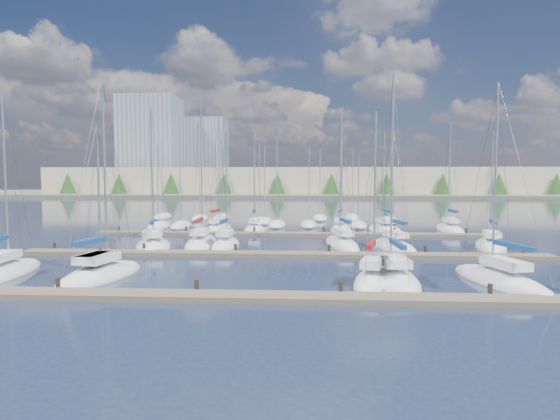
# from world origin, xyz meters

# --- Properties ---
(ground) EXTENTS (400.00, 400.00, 0.00)m
(ground) POSITION_xyz_m (0.00, 60.00, 0.00)
(ground) COLOR #222C45
(ground) RESTS_ON ground
(dock_near) EXTENTS (44.00, 1.93, 1.10)m
(dock_near) POSITION_xyz_m (0.00, 2.01, 0.15)
(dock_near) COLOR #6B5E4C
(dock_near) RESTS_ON ground
(dock_mid) EXTENTS (44.00, 1.93, 1.10)m
(dock_mid) POSITION_xyz_m (0.00, 16.01, 0.15)
(dock_mid) COLOR #6B5E4C
(dock_mid) RESTS_ON ground
(dock_far) EXTENTS (44.00, 1.93, 1.10)m
(dock_far) POSITION_xyz_m (0.00, 30.01, 0.15)
(dock_far) COLOR #6B5E4C
(dock_far) RESTS_ON ground
(sailboat_a) EXTENTS (3.62, 9.24, 12.82)m
(sailboat_a) POSITION_xyz_m (-18.20, 7.24, 0.18)
(sailboat_a) COLOR white
(sailboat_a) RESTS_ON ground
(sailboat_c) EXTENTS (4.38, 8.71, 13.83)m
(sailboat_c) POSITION_xyz_m (-11.35, 7.04, 0.18)
(sailboat_c) COLOR white
(sailboat_c) RESTS_ON ground
(sailboat_h) EXTENTS (5.34, 8.80, 13.81)m
(sailboat_h) POSITION_xyz_m (-12.28, 20.12, 0.18)
(sailboat_h) COLOR white
(sailboat_h) RESTS_ON ground
(sailboat_j) EXTENTS (2.47, 6.78, 11.64)m
(sailboat_j) POSITION_xyz_m (-5.58, 20.98, 0.19)
(sailboat_j) COLOR white
(sailboat_j) RESTS_ON ground
(sailboat_f) EXTENTS (4.62, 9.60, 13.17)m
(sailboat_f) POSITION_xyz_m (14.07, 6.79, 0.18)
(sailboat_f) COLOR white
(sailboat_f) RESTS_ON ground
(sailboat_i) EXTENTS (3.23, 9.56, 15.20)m
(sailboat_i) POSITION_xyz_m (-8.19, 22.08, 0.19)
(sailboat_i) COLOR white
(sailboat_i) RESTS_ON ground
(sailboat_m) EXTENTS (4.46, 8.64, 11.63)m
(sailboat_m) POSITION_xyz_m (19.21, 21.78, 0.18)
(sailboat_m) COLOR white
(sailboat_m) RESTS_ON ground
(sailboat_n) EXTENTS (3.29, 8.73, 15.28)m
(sailboat_n) POSITION_xyz_m (-8.92, 34.35, 0.20)
(sailboat_n) COLOR white
(sailboat_n) RESTS_ON ground
(sailboat_p) EXTENTS (3.48, 7.33, 12.19)m
(sailboat_p) POSITION_xyz_m (6.24, 35.28, 0.19)
(sailboat_p) COLOR white
(sailboat_p) RESTS_ON ground
(sailboat_d) EXTENTS (3.81, 7.05, 11.37)m
(sailboat_d) POSITION_xyz_m (6.20, 6.37, 0.19)
(sailboat_d) COLOR white
(sailboat_d) RESTS_ON ground
(sailboat_e) EXTENTS (3.13, 8.87, 13.88)m
(sailboat_e) POSITION_xyz_m (7.59, 7.17, 0.18)
(sailboat_e) COLOR white
(sailboat_e) RESTS_ON ground
(sailboat_r) EXTENTS (2.64, 8.69, 14.12)m
(sailboat_r) POSITION_xyz_m (19.62, 35.80, 0.19)
(sailboat_r) COLOR white
(sailboat_r) RESTS_ON ground
(sailboat_k) EXTENTS (3.89, 9.44, 13.85)m
(sailboat_k) POSITION_xyz_m (5.47, 22.45, 0.19)
(sailboat_k) COLOR white
(sailboat_k) RESTS_ON ground
(sailboat_o) EXTENTS (2.95, 6.98, 12.99)m
(sailboat_o) POSITION_xyz_m (-4.36, 34.11, 0.19)
(sailboat_o) COLOR white
(sailboat_o) RESTS_ON ground
(sailboat_l) EXTENTS (4.36, 8.16, 11.93)m
(sailboat_l) POSITION_xyz_m (10.15, 20.96, 0.18)
(sailboat_l) COLOR white
(sailboat_l) RESTS_ON ground
(sailboat_b) EXTENTS (3.00, 7.79, 10.75)m
(sailboat_b) POSITION_xyz_m (-11.77, 7.17, 0.18)
(sailboat_b) COLOR white
(sailboat_b) RESTS_ON ground
(sailboat_q) EXTENTS (4.30, 9.35, 12.94)m
(sailboat_q) POSITION_xyz_m (11.60, 35.09, 0.17)
(sailboat_q) COLOR white
(sailboat_q) RESTS_ON ground
(distant_boats) EXTENTS (36.93, 20.75, 13.30)m
(distant_boats) POSITION_xyz_m (-4.34, 43.76, 0.29)
(distant_boats) COLOR #9EA0A5
(distant_boats) RESTS_ON ground
(shoreline) EXTENTS (400.00, 60.00, 38.00)m
(shoreline) POSITION_xyz_m (-13.29, 149.77, 7.44)
(shoreline) COLOR #666B51
(shoreline) RESTS_ON ground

